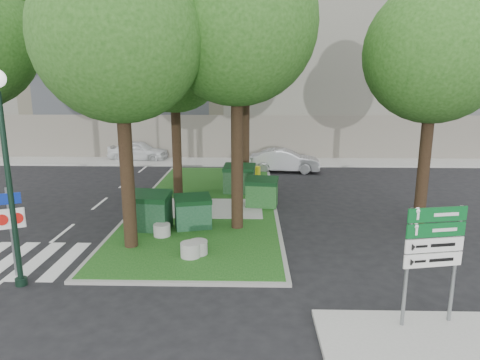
{
  "coord_description": "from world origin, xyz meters",
  "views": [
    {
      "loc": [
        2.51,
        -10.91,
        5.48
      ],
      "look_at": [
        2.11,
        4.31,
        2.0
      ],
      "focal_mm": 32.0,
      "sensor_mm": 36.0,
      "label": 1
    }
  ],
  "objects_px": {
    "dumpster_b": "(193,212)",
    "dumpster_d": "(262,192)",
    "tree_street_right": "(438,39)",
    "dumpster_a": "(149,211)",
    "tree_median_far": "(247,25)",
    "directional_sign": "(433,247)",
    "bollard_mid": "(198,247)",
    "bollard_right": "(191,250)",
    "litter_bin": "(257,173)",
    "street_lamp": "(6,155)",
    "tree_median_near_right": "(240,7)",
    "tree_median_mid": "(176,48)",
    "bollard_left": "(162,230)",
    "tree_median_near_left": "(121,20)",
    "car_white": "(138,151)",
    "car_silver": "(285,160)",
    "traffic_sign_pole": "(10,220)",
    "dumpster_c": "(239,179)"
  },
  "relations": [
    {
      "from": "bollard_mid",
      "to": "bollard_right",
      "type": "bearing_deg",
      "value": -132.38
    },
    {
      "from": "bollard_mid",
      "to": "traffic_sign_pole",
      "type": "xyz_separation_m",
      "value": [
        -5.11,
        -1.49,
        1.36
      ]
    },
    {
      "from": "tree_median_mid",
      "to": "litter_bin",
      "type": "xyz_separation_m",
      "value": [
        3.75,
        3.74,
        -6.5
      ]
    },
    {
      "from": "litter_bin",
      "to": "tree_median_near_right",
      "type": "bearing_deg",
      "value": -95.21
    },
    {
      "from": "tree_median_near_left",
      "to": "car_white",
      "type": "distance_m",
      "value": 18.38
    },
    {
      "from": "litter_bin",
      "to": "street_lamp",
      "type": "height_order",
      "value": "street_lamp"
    },
    {
      "from": "dumpster_d",
      "to": "litter_bin",
      "type": "relative_size",
      "value": 2.08
    },
    {
      "from": "bollard_mid",
      "to": "dumpster_d",
      "type": "bearing_deg",
      "value": 68.58
    },
    {
      "from": "dumpster_a",
      "to": "bollard_mid",
      "type": "height_order",
      "value": "dumpster_a"
    },
    {
      "from": "tree_median_far",
      "to": "tree_street_right",
      "type": "bearing_deg",
      "value": -45.83
    },
    {
      "from": "dumpster_d",
      "to": "street_lamp",
      "type": "relative_size",
      "value": 0.26
    },
    {
      "from": "tree_median_near_left",
      "to": "dumpster_c",
      "type": "bearing_deg",
      "value": 65.18
    },
    {
      "from": "tree_median_far",
      "to": "litter_bin",
      "type": "bearing_deg",
      "value": 53.35
    },
    {
      "from": "bollard_left",
      "to": "dumpster_d",
      "type": "bearing_deg",
      "value": 46.88
    },
    {
      "from": "bollard_left",
      "to": "tree_street_right",
      "type": "bearing_deg",
      "value": 9.1
    },
    {
      "from": "tree_street_right",
      "to": "bollard_mid",
      "type": "bearing_deg",
      "value": -158.94
    },
    {
      "from": "dumpster_c",
      "to": "traffic_sign_pole",
      "type": "relative_size",
      "value": 0.62
    },
    {
      "from": "tree_median_near_right",
      "to": "dumpster_a",
      "type": "height_order",
      "value": "tree_median_near_right"
    },
    {
      "from": "tree_median_near_right",
      "to": "street_lamp",
      "type": "distance_m",
      "value": 8.73
    },
    {
      "from": "tree_median_far",
      "to": "directional_sign",
      "type": "distance_m",
      "value": 16.01
    },
    {
      "from": "tree_median_far",
      "to": "dumpster_a",
      "type": "relative_size",
      "value": 7.25
    },
    {
      "from": "dumpster_c",
      "to": "litter_bin",
      "type": "height_order",
      "value": "dumpster_c"
    },
    {
      "from": "tree_median_far",
      "to": "dumpster_b",
      "type": "bearing_deg",
      "value": -104.42
    },
    {
      "from": "bollard_left",
      "to": "litter_bin",
      "type": "xyz_separation_m",
      "value": [
        3.5,
        9.3,
        0.15
      ]
    },
    {
      "from": "tree_street_right",
      "to": "directional_sign",
      "type": "height_order",
      "value": "tree_street_right"
    },
    {
      "from": "car_silver",
      "to": "litter_bin",
      "type": "bearing_deg",
      "value": 151.88
    },
    {
      "from": "bollard_mid",
      "to": "street_lamp",
      "type": "distance_m",
      "value": 6.08
    },
    {
      "from": "dumpster_a",
      "to": "car_white",
      "type": "xyz_separation_m",
      "value": [
        -4.31,
        14.96,
        -0.08
      ]
    },
    {
      "from": "tree_median_mid",
      "to": "street_lamp",
      "type": "xyz_separation_m",
      "value": [
        -2.92,
        -9.23,
        -3.33
      ]
    },
    {
      "from": "dumpster_a",
      "to": "dumpster_b",
      "type": "relative_size",
      "value": 1.07
    },
    {
      "from": "tree_median_near_right",
      "to": "dumpster_d",
      "type": "relative_size",
      "value": 7.56
    },
    {
      "from": "dumpster_b",
      "to": "litter_bin",
      "type": "height_order",
      "value": "dumpster_b"
    },
    {
      "from": "street_lamp",
      "to": "car_white",
      "type": "height_order",
      "value": "street_lamp"
    },
    {
      "from": "dumpster_a",
      "to": "street_lamp",
      "type": "relative_size",
      "value": 0.28
    },
    {
      "from": "tree_street_right",
      "to": "litter_bin",
      "type": "distance_m",
      "value": 11.88
    },
    {
      "from": "tree_median_far",
      "to": "traffic_sign_pole",
      "type": "relative_size",
      "value": 4.51
    },
    {
      "from": "bollard_mid",
      "to": "street_lamp",
      "type": "relative_size",
      "value": 0.1
    },
    {
      "from": "bollard_right",
      "to": "street_lamp",
      "type": "height_order",
      "value": "street_lamp"
    },
    {
      "from": "tree_street_right",
      "to": "dumpster_a",
      "type": "relative_size",
      "value": 6.12
    },
    {
      "from": "tree_median_near_left",
      "to": "tree_median_far",
      "type": "xyz_separation_m",
      "value": [
        3.7,
        9.5,
        1.0
      ]
    },
    {
      "from": "tree_median_far",
      "to": "litter_bin",
      "type": "height_order",
      "value": "tree_median_far"
    },
    {
      "from": "tree_median_near_right",
      "to": "tree_street_right",
      "type": "distance_m",
      "value": 7.09
    },
    {
      "from": "dumpster_b",
      "to": "dumpster_d",
      "type": "xyz_separation_m",
      "value": [
        2.67,
        2.96,
        0.02
      ]
    },
    {
      "from": "dumpster_c",
      "to": "bollard_mid",
      "type": "height_order",
      "value": "dumpster_c"
    },
    {
      "from": "dumpster_a",
      "to": "litter_bin",
      "type": "bearing_deg",
      "value": 70.31
    },
    {
      "from": "tree_median_near_left",
      "to": "tree_median_near_right",
      "type": "distance_m",
      "value": 4.09
    },
    {
      "from": "tree_median_near_right",
      "to": "bollard_mid",
      "type": "xyz_separation_m",
      "value": [
        -1.26,
        -2.68,
        -7.65
      ]
    },
    {
      "from": "tree_median_far",
      "to": "traffic_sign_pole",
      "type": "bearing_deg",
      "value": -119.38
    },
    {
      "from": "tree_median_near_left",
      "to": "car_silver",
      "type": "bearing_deg",
      "value": 64.99
    },
    {
      "from": "street_lamp",
      "to": "tree_median_near_right",
      "type": "bearing_deg",
      "value": 38.63
    }
  ]
}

